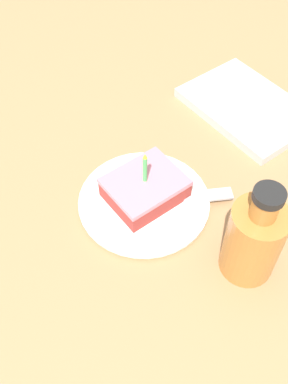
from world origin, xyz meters
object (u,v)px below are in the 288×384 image
(cake_slice, at_px, (145,188))
(plate, at_px, (144,202))
(bottle, at_px, (254,239))
(marble_board, at_px, (247,107))
(fork, at_px, (185,198))

(cake_slice, bearing_deg, plate, -48.27)
(plate, xyz_separation_m, bottle, (0.19, 0.06, 0.07))
(marble_board, bearing_deg, cake_slice, -79.07)
(plate, distance_m, bottle, 0.21)
(bottle, relative_size, marble_board, 0.72)
(plate, xyz_separation_m, marble_board, (-0.07, 0.32, 0.00))
(fork, bearing_deg, cake_slice, -132.29)
(fork, bearing_deg, plate, -125.59)
(plate, xyz_separation_m, cake_slice, (-0.01, 0.01, 0.03))
(cake_slice, bearing_deg, bottle, 14.03)
(fork, distance_m, marble_board, 0.28)
(plate, relative_size, fork, 1.28)
(plate, bearing_deg, marble_board, 101.67)
(cake_slice, relative_size, fork, 0.71)
(cake_slice, height_order, bottle, bottle)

